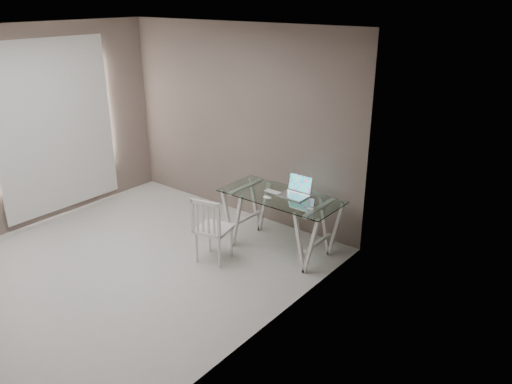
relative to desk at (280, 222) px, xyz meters
The scene contains 7 objects.
room 2.43m from the desk, 128.39° to the right, with size 4.50×4.52×2.71m.
desk is the anchor object (origin of this frame).
chair 0.90m from the desk, 121.80° to the right, with size 0.47×0.47×0.85m.
laptop 0.46m from the desk, 45.03° to the left, with size 0.34×0.29×0.24m.
keyboard 0.39m from the desk, 167.00° to the left, with size 0.25×0.11×0.01m, color silver.
mouse 0.43m from the desk, 108.78° to the right, with size 0.12×0.07×0.04m, color white.
phone_dock 0.66m from the desk, 11.39° to the right, with size 0.07×0.07×0.13m.
Camera 1 is at (4.45, -2.99, 3.05)m, focal length 35.00 mm.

